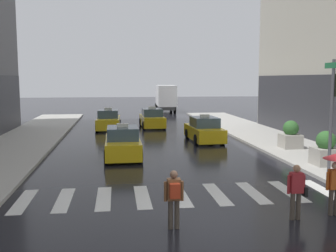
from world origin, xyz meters
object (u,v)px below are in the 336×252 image
(pedestrian_with_handbag, at_px, (296,189))
(planter_mid_block, at_px, (291,136))
(taxi_third, at_px, (108,121))
(traffic_light_pole, at_px, (334,100))
(taxi_lead, at_px, (123,143))
(taxi_second, at_px, (204,130))
(taxi_fourth, at_px, (152,119))
(planter_near_corner, at_px, (325,150))
(pedestrian_with_backpack, at_px, (174,195))
(box_truck, at_px, (166,97))

(pedestrian_with_handbag, xyz_separation_m, planter_mid_block, (4.78, 10.78, -0.06))
(taxi_third, distance_m, planter_mid_block, 15.38)
(taxi_third, bearing_deg, pedestrian_with_handbag, -74.96)
(traffic_light_pole, height_order, taxi_lead, traffic_light_pole)
(taxi_second, bearing_deg, taxi_fourth, 109.15)
(taxi_lead, bearing_deg, planter_near_corner, -22.60)
(traffic_light_pole, bearing_deg, pedestrian_with_backpack, -145.97)
(taxi_lead, bearing_deg, taxi_third, 94.72)
(taxi_third, relative_size, taxi_fourth, 1.00)
(taxi_fourth, height_order, planter_mid_block, taxi_fourth)
(taxi_fourth, bearing_deg, pedestrian_with_handbag, -84.51)
(box_truck, distance_m, pedestrian_with_backpack, 38.93)
(planter_near_corner, bearing_deg, pedestrian_with_handbag, -125.16)
(taxi_second, relative_size, pedestrian_with_handbag, 2.78)
(traffic_light_pole, relative_size, planter_near_corner, 3.00)
(traffic_light_pole, relative_size, box_truck, 0.63)
(traffic_light_pole, bearing_deg, box_truck, 95.05)
(pedestrian_with_backpack, height_order, pedestrian_with_handbag, same)
(taxi_third, bearing_deg, planter_mid_block, -46.13)
(taxi_second, distance_m, planter_mid_block, 5.83)
(pedestrian_with_backpack, bearing_deg, box_truck, 83.20)
(box_truck, relative_size, pedestrian_with_backpack, 4.62)
(taxi_third, height_order, pedestrian_with_handbag, taxi_third)
(pedestrian_with_handbag, bearing_deg, taxi_fourth, 95.49)
(taxi_lead, distance_m, taxi_third, 11.79)
(taxi_third, xyz_separation_m, planter_mid_block, (10.66, -11.09, 0.15))
(taxi_fourth, height_order, planter_near_corner, taxi_fourth)
(planter_near_corner, bearing_deg, box_truck, 96.17)
(pedestrian_with_backpack, height_order, planter_near_corner, planter_near_corner)
(box_truck, distance_m, planter_near_corner, 32.33)
(taxi_lead, relative_size, taxi_fourth, 0.99)
(taxi_fourth, distance_m, planter_near_corner, 17.82)
(traffic_light_pole, bearing_deg, planter_near_corner, 70.05)
(planter_near_corner, height_order, planter_mid_block, same)
(traffic_light_pole, bearing_deg, taxi_second, 108.34)
(box_truck, xyz_separation_m, planter_near_corner, (3.47, -32.13, -0.98))
(taxi_third, xyz_separation_m, box_truck, (6.80, 16.51, 1.13))
(box_truck, bearing_deg, taxi_lead, -101.67)
(traffic_light_pole, distance_m, planter_mid_block, 6.47)
(box_truck, bearing_deg, planter_mid_block, -82.05)
(taxi_lead, height_order, taxi_second, same)
(taxi_fourth, bearing_deg, planter_mid_block, -59.88)
(taxi_lead, distance_m, planter_near_corner, 10.08)
(box_truck, distance_m, pedestrian_with_handbag, 38.40)
(taxi_third, height_order, planter_mid_block, taxi_third)
(taxi_third, xyz_separation_m, planter_near_corner, (10.28, -15.62, 0.15))
(pedestrian_with_handbag, height_order, planter_near_corner, planter_near_corner)
(planter_mid_block, bearing_deg, planter_near_corner, -94.78)
(taxi_third, height_order, pedestrian_with_backpack, taxi_third)
(pedestrian_with_backpack, relative_size, planter_mid_block, 1.03)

